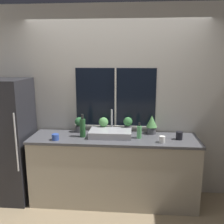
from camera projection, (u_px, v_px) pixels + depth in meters
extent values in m
plane|color=#937F60|center=(112.00, 212.00, 3.27)|extent=(14.00, 14.00, 0.00)
cube|color=#BCB7AD|center=(116.00, 103.00, 3.60)|extent=(8.00, 0.06, 2.70)
cube|color=black|center=(115.00, 97.00, 3.55)|extent=(1.14, 0.01, 0.83)
cube|color=beige|center=(115.00, 97.00, 3.54)|extent=(0.02, 0.01, 0.83)
cube|color=beige|center=(115.00, 127.00, 3.64)|extent=(1.20, 0.04, 0.03)
cube|color=#BCB7AD|center=(3.00, 92.00, 4.62)|extent=(0.06, 7.00, 2.70)
cube|color=#B2A893|center=(114.00, 171.00, 3.45)|extent=(2.24, 0.57, 0.90)
cube|color=#4C4C51|center=(114.00, 139.00, 3.35)|extent=(2.26, 0.59, 0.03)
cube|color=#232328|center=(5.00, 140.00, 3.49)|extent=(0.70, 0.62, 1.71)
cylinder|color=silver|center=(16.00, 143.00, 3.13)|extent=(0.02, 0.02, 0.77)
cube|color=#ADADB2|center=(110.00, 133.00, 3.37)|extent=(0.56, 0.33, 0.09)
cylinder|color=#B7B7BC|center=(112.00, 131.00, 3.57)|extent=(0.04, 0.04, 0.03)
cylinder|color=#B7B7BC|center=(112.00, 120.00, 3.53)|extent=(0.02, 0.02, 0.31)
cylinder|color=#4C4C51|center=(79.00, 129.00, 3.59)|extent=(0.11, 0.11, 0.09)
sphere|color=#2D6638|center=(79.00, 122.00, 3.56)|extent=(0.13, 0.13, 0.13)
cylinder|color=#4C4C51|center=(104.00, 130.00, 3.56)|extent=(0.11, 0.11, 0.09)
sphere|color=#569951|center=(104.00, 122.00, 3.53)|extent=(0.14, 0.14, 0.14)
cylinder|color=#4C4C51|center=(128.00, 129.00, 3.53)|extent=(0.10, 0.10, 0.11)
sphere|color=#387A3D|center=(128.00, 122.00, 3.50)|extent=(0.13, 0.13, 0.13)
cylinder|color=#4C4C51|center=(151.00, 130.00, 3.50)|extent=(0.12, 0.12, 0.10)
cone|color=#569951|center=(152.00, 121.00, 3.47)|extent=(0.15, 0.15, 0.17)
cylinder|color=#519E5B|center=(139.00, 132.00, 3.30)|extent=(0.06, 0.06, 0.17)
cylinder|color=black|center=(139.00, 124.00, 3.28)|extent=(0.03, 0.03, 0.05)
cylinder|color=#235128|center=(83.00, 128.00, 3.35)|extent=(0.08, 0.08, 0.24)
cylinder|color=black|center=(82.00, 117.00, 3.32)|extent=(0.03, 0.03, 0.07)
cylinder|color=black|center=(179.00, 136.00, 3.26)|extent=(0.09, 0.09, 0.10)
cylinder|color=#3351AD|center=(55.00, 137.00, 3.24)|extent=(0.09, 0.09, 0.08)
cylinder|color=white|center=(162.00, 139.00, 3.14)|extent=(0.08, 0.08, 0.08)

